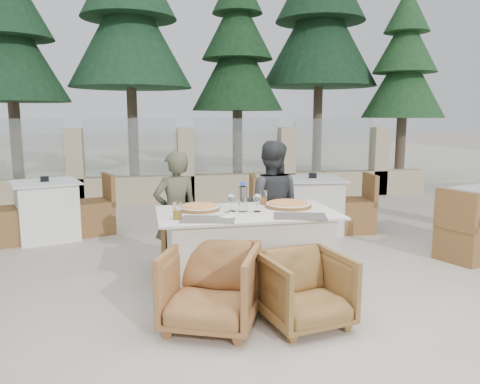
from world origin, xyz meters
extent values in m
plane|color=beige|center=(0.00, 0.00, 0.00)|extent=(80.00, 80.00, 0.00)
cube|color=beige|center=(0.00, 14.00, 0.01)|extent=(30.00, 16.00, 0.01)
cone|color=#1B4023|center=(-3.50, 7.00, 2.75)|extent=(2.42, 2.42, 5.50)
cone|color=#1D4627|center=(-1.00, 7.50, 3.25)|extent=(2.86, 2.86, 6.50)
cone|color=#1B3F1F|center=(1.50, 7.20, 2.50)|extent=(2.20, 2.20, 5.00)
cone|color=#183B21|center=(3.80, 7.80, 3.40)|extent=(2.99, 2.99, 6.80)
cone|color=#255228|center=(5.50, 6.50, 2.25)|extent=(1.98, 1.98, 4.50)
cube|color=#5B574E|center=(-0.29, -0.32, 0.77)|extent=(0.51, 0.40, 0.00)
cube|color=#504B44|center=(0.50, -0.36, 0.77)|extent=(0.51, 0.41, 0.00)
cylinder|color=#CE5A1C|center=(-0.31, 0.08, 0.79)|extent=(0.40, 0.40, 0.05)
cylinder|color=#CC451B|center=(0.53, 0.06, 0.80)|extent=(0.44, 0.44, 0.06)
cylinder|color=#C2DCFF|center=(0.06, -0.06, 0.90)|extent=(0.10, 0.10, 0.27)
cylinder|color=gold|center=(-0.54, -0.25, 0.84)|extent=(0.08, 0.08, 0.15)
cylinder|color=orange|center=(0.33, 0.24, 0.84)|extent=(0.09, 0.09, 0.14)
imported|color=#9A6A38|center=(-0.33, 0.65, 0.30)|extent=(0.66, 0.68, 0.60)
imported|color=#905D34|center=(0.50, 0.68, 0.33)|extent=(0.79, 0.81, 0.66)
imported|color=#9C6838|center=(-0.32, -0.69, 0.32)|extent=(0.90, 0.91, 0.64)
imported|color=olive|center=(0.40, -0.81, 0.29)|extent=(0.72, 0.73, 0.57)
imported|color=#494B36|center=(-0.49, 0.59, 0.64)|extent=(0.53, 0.43, 1.28)
imported|color=#343739|center=(0.51, 0.63, 0.68)|extent=(0.79, 0.70, 1.37)
camera|label=1|loc=(-0.81, -4.09, 1.62)|focal=35.00mm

